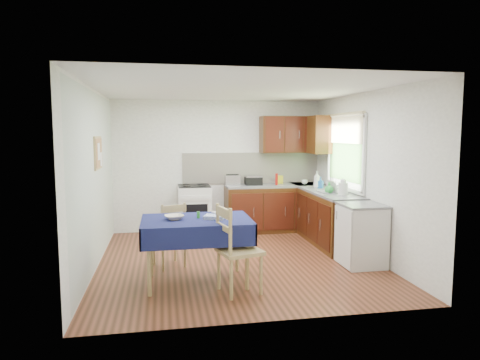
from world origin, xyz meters
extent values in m
plane|color=#432412|center=(0.00, 0.00, 0.00)|extent=(4.20, 4.20, 0.00)
cube|color=white|center=(0.00, 0.00, 2.50)|extent=(4.00, 4.20, 0.02)
cube|color=silver|center=(0.00, 2.10, 1.25)|extent=(4.00, 0.02, 2.50)
cube|color=silver|center=(0.00, -2.10, 1.25)|extent=(4.00, 0.02, 2.50)
cube|color=silver|center=(-2.00, 0.00, 1.25)|extent=(0.02, 4.20, 2.50)
cube|color=silver|center=(2.00, 0.00, 1.25)|extent=(0.02, 4.20, 2.50)
cube|color=black|center=(1.05, 1.80, 0.43)|extent=(1.90, 0.60, 0.86)
cube|color=black|center=(1.70, 0.65, 0.43)|extent=(0.60, 1.70, 0.86)
cube|color=#5F5E63|center=(1.05, 1.80, 0.88)|extent=(1.90, 0.60, 0.04)
cube|color=#5F5E63|center=(1.70, 0.65, 0.88)|extent=(0.60, 1.70, 0.04)
cube|color=#5F5E63|center=(1.70, 1.80, 0.88)|extent=(0.60, 0.60, 0.04)
cube|color=white|center=(0.65, 2.08, 1.20)|extent=(2.70, 0.02, 0.60)
cube|color=black|center=(1.40, 1.93, 1.85)|extent=(1.20, 0.35, 0.70)
cube|color=black|center=(1.82, 1.50, 1.85)|extent=(0.35, 0.50, 0.70)
cube|color=silver|center=(-0.50, 1.80, 0.45)|extent=(0.60, 0.60, 0.90)
cube|color=black|center=(-0.50, 1.80, 0.91)|extent=(0.58, 0.58, 0.02)
cube|color=black|center=(-0.50, 1.50, 0.45)|extent=(0.44, 0.01, 0.32)
cube|color=#305623|center=(1.99, 0.70, 1.50)|extent=(0.01, 1.40, 0.85)
cube|color=silver|center=(1.97, 0.70, 2.15)|extent=(0.04, 1.48, 0.06)
cube|color=silver|center=(1.97, 0.70, 0.95)|extent=(0.04, 1.48, 0.06)
cube|color=tan|center=(1.96, 0.70, 1.93)|extent=(0.02, 1.36, 0.44)
cube|color=silver|center=(1.70, -0.55, 0.42)|extent=(0.55, 0.58, 0.85)
cube|color=#5F5E63|center=(1.70, -0.55, 0.87)|extent=(0.58, 0.60, 0.03)
cube|color=tan|center=(-1.98, 0.30, 1.60)|extent=(0.02, 0.62, 0.47)
cube|color=#A48244|center=(-1.96, 0.30, 1.60)|extent=(0.01, 0.56, 0.41)
cube|color=white|center=(-1.95, 0.22, 1.62)|extent=(0.00, 0.18, 0.24)
cube|color=white|center=(-1.95, 0.42, 1.50)|extent=(0.00, 0.15, 0.20)
cube|color=#101840|center=(-0.66, -0.85, 0.80)|extent=(1.31, 0.87, 0.03)
cube|color=#101840|center=(-0.66, -1.29, 0.69)|extent=(1.35, 0.02, 0.26)
cube|color=#101840|center=(-0.66, -0.40, 0.69)|extent=(1.35, 0.02, 0.26)
cube|color=#101840|center=(-1.33, -0.85, 0.69)|extent=(0.02, 0.91, 0.26)
cube|color=#101840|center=(0.00, -0.85, 0.69)|extent=(0.02, 0.91, 0.26)
cylinder|color=tan|center=(-1.24, -1.20, 0.39)|extent=(0.05, 0.05, 0.79)
cylinder|color=tan|center=(-0.09, -1.20, 0.39)|extent=(0.05, 0.05, 0.79)
cylinder|color=tan|center=(-1.24, -0.49, 0.39)|extent=(0.05, 0.05, 0.79)
cylinder|color=tan|center=(-0.09, -0.49, 0.39)|extent=(0.05, 0.05, 0.79)
cube|color=tan|center=(-0.99, -0.10, 0.44)|extent=(0.53, 0.53, 0.04)
cube|color=tan|center=(-0.93, -0.26, 0.78)|extent=(0.35, 0.17, 0.29)
cylinder|color=tan|center=(-0.91, 0.12, 0.22)|extent=(0.03, 0.03, 0.44)
cylinder|color=tan|center=(-1.21, -0.01, 0.22)|extent=(0.03, 0.03, 0.44)
cylinder|color=tan|center=(-0.78, -0.19, 0.22)|extent=(0.03, 0.03, 0.44)
cylinder|color=tan|center=(-1.08, -0.31, 0.22)|extent=(0.03, 0.03, 0.44)
cube|color=tan|center=(-0.19, -1.26, 0.50)|extent=(0.57, 0.57, 0.04)
cube|color=tan|center=(-0.38, -1.31, 0.89)|extent=(0.14, 0.42, 0.33)
cylinder|color=tan|center=(0.04, -1.39, 0.25)|extent=(0.04, 0.04, 0.50)
cylinder|color=tan|center=(-0.06, -1.03, 0.25)|extent=(0.04, 0.04, 0.50)
cylinder|color=tan|center=(-0.33, -1.49, 0.25)|extent=(0.04, 0.04, 0.50)
cylinder|color=tan|center=(-0.42, -1.12, 0.25)|extent=(0.04, 0.04, 0.50)
cube|color=silver|center=(0.22, 1.79, 1.00)|extent=(0.28, 0.17, 0.19)
cube|color=black|center=(0.22, 1.79, 1.10)|extent=(0.24, 0.02, 0.02)
cube|color=black|center=(0.63, 1.81, 0.97)|extent=(0.31, 0.27, 0.14)
cube|color=silver|center=(0.63, 1.81, 1.07)|extent=(0.31, 0.27, 0.03)
cylinder|color=#AD120D|center=(1.05, 1.70, 1.01)|extent=(0.05, 0.05, 0.22)
cube|color=gold|center=(1.18, 1.92, 0.98)|extent=(0.13, 0.10, 0.15)
cube|color=gray|center=(1.70, 0.57, 0.91)|extent=(0.43, 0.32, 0.02)
cylinder|color=silver|center=(1.70, 0.57, 1.00)|extent=(0.05, 0.20, 0.20)
cylinder|color=silver|center=(1.75, 0.24, 1.00)|extent=(0.16, 0.16, 0.19)
sphere|color=silver|center=(1.75, 0.24, 1.11)|extent=(0.10, 0.10, 0.10)
imported|color=silver|center=(1.61, 1.69, 0.94)|extent=(0.14, 0.14, 0.09)
imported|color=silver|center=(1.65, 1.15, 1.05)|extent=(0.14, 0.14, 0.30)
imported|color=#1B52A0|center=(1.70, 1.11, 1.00)|extent=(0.13, 0.13, 0.20)
imported|color=green|center=(1.60, 0.46, 0.99)|extent=(0.19, 0.19, 0.18)
imported|color=beige|center=(-0.93, -0.84, 0.85)|extent=(0.28, 0.28, 0.06)
imported|color=white|center=(-0.39, -0.58, 0.83)|extent=(0.23, 0.26, 0.02)
cylinder|color=#268C28|center=(-0.63, -0.80, 0.86)|extent=(0.04, 0.04, 0.08)
cube|color=navy|center=(-0.44, -0.88, 0.84)|extent=(0.30, 0.27, 0.04)
camera|label=1|loc=(-1.06, -6.09, 1.88)|focal=32.00mm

